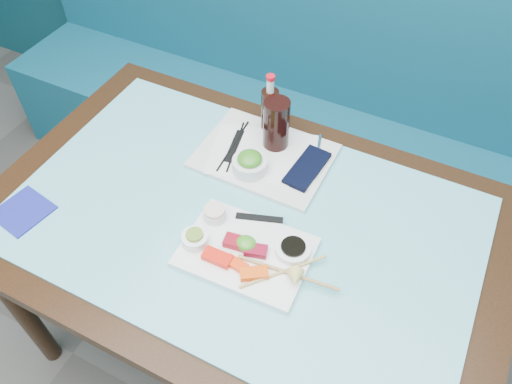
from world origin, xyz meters
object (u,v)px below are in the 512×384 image
at_px(serving_tray, 264,156).
at_px(cola_bottle_body, 270,112).
at_px(dining_table, 243,238).
at_px(cola_glass, 276,124).
at_px(booth_bench, 336,133).
at_px(sashimi_plate, 246,252).
at_px(blue_napkin, 23,211).
at_px(seaweed_bowl, 250,165).

xyz_separation_m(serving_tray, cola_bottle_body, (-0.04, 0.12, 0.07)).
bearing_deg(dining_table, cola_glass, 96.92).
bearing_deg(booth_bench, dining_table, -90.00).
bearing_deg(sashimi_plate, blue_napkin, -168.18).
bearing_deg(cola_bottle_body, blue_napkin, -127.39).
distance_m(booth_bench, serving_tray, 0.73).
bearing_deg(seaweed_bowl, cola_bottle_body, 98.93).
xyz_separation_m(dining_table, seaweed_bowl, (-0.05, 0.15, 0.13)).
xyz_separation_m(sashimi_plate, blue_napkin, (-0.60, -0.15, -0.01)).
height_order(dining_table, blue_napkin, blue_napkin).
relative_size(dining_table, seaweed_bowl, 14.06).
bearing_deg(sashimi_plate, dining_table, 120.90).
relative_size(seaweed_bowl, cola_bottle_body, 0.67).
bearing_deg(seaweed_bowl, blue_napkin, -140.33).
xyz_separation_m(booth_bench, seaweed_bowl, (-0.05, -0.69, 0.42)).
bearing_deg(sashimi_plate, cola_bottle_body, 106.41).
xyz_separation_m(booth_bench, sashimi_plate, (0.06, -0.94, 0.39)).
distance_m(dining_table, blue_napkin, 0.60).
xyz_separation_m(seaweed_bowl, cola_bottle_body, (-0.03, 0.19, 0.04)).
height_order(sashimi_plate, seaweed_bowl, seaweed_bowl).
bearing_deg(sashimi_plate, booth_bench, 91.79).
height_order(booth_bench, seaweed_bowl, booth_bench).
bearing_deg(serving_tray, seaweed_bowl, -97.21).
distance_m(dining_table, cola_bottle_body, 0.39).
relative_size(booth_bench, seaweed_bowl, 30.13).
height_order(booth_bench, sashimi_plate, booth_bench).
xyz_separation_m(dining_table, serving_tray, (-0.04, 0.23, 0.10)).
relative_size(booth_bench, blue_napkin, 23.02).
distance_m(seaweed_bowl, cola_glass, 0.14).
bearing_deg(cola_glass, cola_bottle_body, 129.34).
height_order(booth_bench, cola_bottle_body, booth_bench).
relative_size(serving_tray, blue_napkin, 2.91).
bearing_deg(cola_glass, serving_tray, -100.30).
height_order(booth_bench, dining_table, booth_bench).
xyz_separation_m(sashimi_plate, seaweed_bowl, (-0.12, 0.25, 0.03)).
relative_size(dining_table, cola_glass, 8.90).
bearing_deg(blue_napkin, sashimi_plate, 13.90).
bearing_deg(serving_tray, booth_bench, 86.24).
xyz_separation_m(dining_table, sashimi_plate, (0.06, -0.10, 0.10)).
height_order(seaweed_bowl, blue_napkin, seaweed_bowl).
xyz_separation_m(dining_table, cola_glass, (-0.03, 0.28, 0.18)).
bearing_deg(dining_table, blue_napkin, -155.34).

